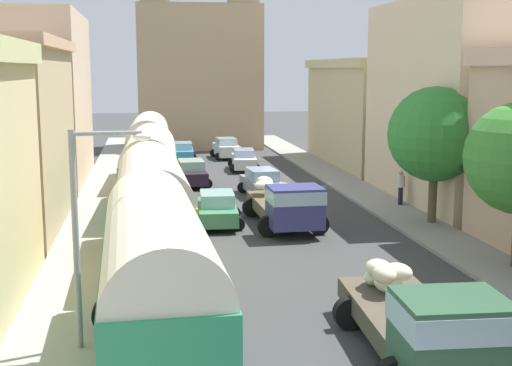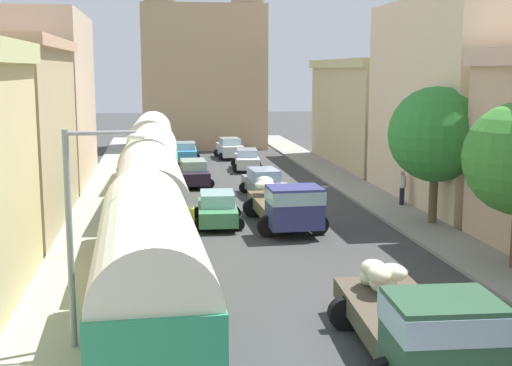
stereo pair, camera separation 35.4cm
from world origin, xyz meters
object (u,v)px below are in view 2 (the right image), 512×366
object	(u,v)px
car_5	(186,153)
streetlamp_near	(82,218)
pedestrian_0	(402,186)
car_0	(264,183)
car_3	(217,209)
pedestrian_2	(403,187)
parked_bus_1	(150,204)
parked_bus_0	(149,277)
cargo_truck_0	(419,322)
car_1	(247,159)
parked_bus_3	(151,146)
car_2	(230,148)
parked_bus_2	(151,168)
car_4	(193,173)
cargo_truck_1	(286,203)

from	to	relation	value
car_5	streetlamp_near	distance (m)	35.03
car_5	pedestrian_0	distance (m)	21.07
car_0	car_3	bearing A→B (deg)	-115.40
pedestrian_2	parked_bus_1	bearing A→B (deg)	-144.73
parked_bus_0	car_5	distance (m)	36.39
cargo_truck_0	parked_bus_1	bearing A→B (deg)	122.22
car_1	parked_bus_3	bearing A→B (deg)	-142.66
car_2	car_5	distance (m)	4.26
car_3	pedestrian_2	size ratio (longest dim) A/B	2.27
parked_bus_2	cargo_truck_0	xyz separation A→B (m)	(6.15, -18.75, -1.07)
parked_bus_0	car_4	bearing A→B (deg)	84.57
car_2	parked_bus_1	bearing A→B (deg)	-101.57
parked_bus_0	cargo_truck_0	bearing A→B (deg)	-6.99
parked_bus_0	car_1	xyz separation A→B (m)	(6.53, 31.98, -1.59)
car_0	parked_bus_3	bearing A→B (deg)	140.04
streetlamp_near	parked_bus_1	bearing A→B (deg)	77.89
car_3	streetlamp_near	size ratio (longest dim) A/B	0.73
parked_bus_0	car_5	bearing A→B (deg)	86.08
car_0	car_2	xyz separation A→B (m)	(-0.05, 16.71, 0.04)
parked_bus_1	car_5	size ratio (longest dim) A/B	2.06
cargo_truck_0	car_3	size ratio (longest dim) A/B	1.68
cargo_truck_1	cargo_truck_0	bearing A→B (deg)	-88.95
cargo_truck_1	streetlamp_near	distance (m)	14.68
parked_bus_3	car_3	world-z (taller)	parked_bus_3
parked_bus_1	pedestrian_2	distance (m)	15.59
parked_bus_3	car_0	world-z (taller)	parked_bus_3
parked_bus_3	parked_bus_1	bearing A→B (deg)	-90.00
car_5	pedestrian_2	xyz separation A→B (m)	(10.20, -18.30, 0.23)
car_1	car_2	size ratio (longest dim) A/B	1.09
car_3	car_0	bearing A→B (deg)	64.60
parked_bus_0	cargo_truck_0	xyz separation A→B (m)	(6.15, -0.75, -1.14)
car_1	streetlamp_near	world-z (taller)	streetlamp_near
cargo_truck_0	pedestrian_2	distance (m)	19.84
cargo_truck_0	parked_bus_0	bearing A→B (deg)	173.01
parked_bus_3	cargo_truck_0	bearing A→B (deg)	-77.51
car_2	car_4	xyz separation A→B (m)	(-3.58, -12.51, -0.03)
car_4	parked_bus_2	bearing A→B (deg)	-107.06
car_2	cargo_truck_1	bearing A→B (deg)	-90.43
parked_bus_3	car_0	xyz separation A→B (m)	(6.11, -5.12, -1.58)
parked_bus_2	car_2	size ratio (longest dim) A/B	2.27
cargo_truck_0	streetlamp_near	world-z (taller)	streetlamp_near
car_2	car_4	size ratio (longest dim) A/B	0.93
parked_bus_2	pedestrian_2	distance (m)	12.75
parked_bus_3	car_5	world-z (taller)	parked_bus_3
parked_bus_2	car_4	world-z (taller)	parked_bus_2
car_0	pedestrian_0	bearing A→B (deg)	-32.47
pedestrian_2	car_3	bearing A→B (deg)	-163.97
cargo_truck_1	car_0	size ratio (longest dim) A/B	1.54
parked_bus_0	car_0	bearing A→B (deg)	74.40
parked_bus_1	car_4	size ratio (longest dim) A/B	1.98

